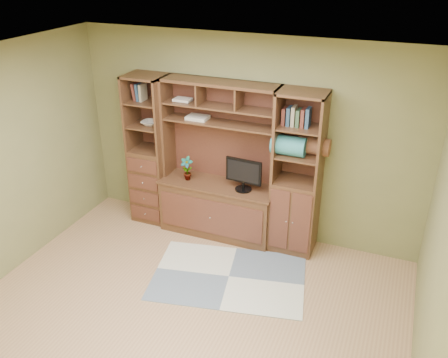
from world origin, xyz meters
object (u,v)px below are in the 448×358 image
at_px(left_tower, 150,150).
at_px(monitor, 244,169).
at_px(center_hutch, 217,163).
at_px(right_tower, 297,175).

bearing_deg(left_tower, monitor, -3.14).
relative_size(center_hutch, monitor, 3.55).
height_order(center_hutch, right_tower, same).
distance_m(center_hutch, left_tower, 1.00).
height_order(right_tower, monitor, right_tower).
bearing_deg(center_hutch, left_tower, 177.71).
bearing_deg(monitor, center_hutch, 178.86).
xyz_separation_m(center_hutch, left_tower, (-1.00, 0.04, 0.00)).
xyz_separation_m(right_tower, monitor, (-0.66, -0.07, -0.01)).
relative_size(left_tower, monitor, 3.55).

